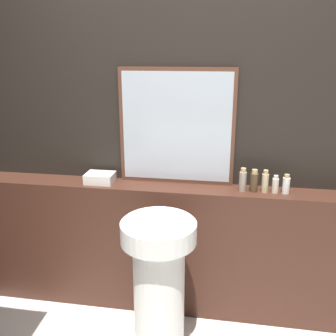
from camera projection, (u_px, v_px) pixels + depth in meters
The scene contains 10 objects.
wall_back at pixel (178, 139), 2.58m from camera, with size 8.00×0.06×2.50m.
vanity_counter at pixel (175, 249), 2.68m from camera, with size 2.84×0.23×0.95m.
pedestal_sink at pixel (159, 280), 2.25m from camera, with size 0.44×0.44×0.91m.
mirror at pixel (176, 127), 2.51m from camera, with size 0.78×0.03×0.78m.
towel_stack at pixel (100, 178), 2.61m from camera, with size 0.19×0.15×0.07m.
shampoo_bottle at pixel (243, 180), 2.44m from camera, with size 0.05×0.05×0.16m.
conditioner_bottle at pixel (254, 181), 2.43m from camera, with size 0.05×0.05×0.15m.
lotion_bottle at pixel (265, 182), 2.42m from camera, with size 0.04×0.04×0.15m.
body_wash_bottle at pixel (275, 185), 2.42m from camera, with size 0.04×0.04×0.12m.
hand_soap_bottle at pixel (286, 185), 2.40m from camera, with size 0.05×0.05×0.13m.
Camera 1 is at (0.34, -1.15, 1.83)m, focal length 40.00 mm.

